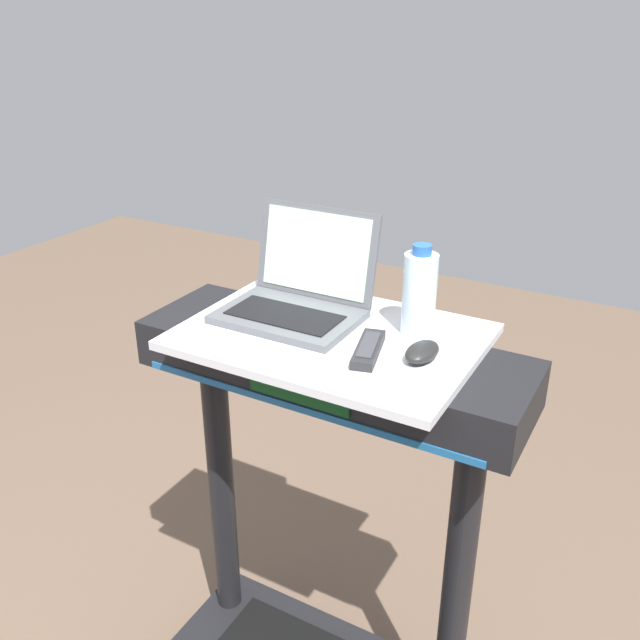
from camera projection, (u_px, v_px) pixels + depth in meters
name	position (u px, v px, depth m)	size (l,w,h in m)	color
desk_board	(331.00, 336.00, 1.52)	(0.64, 0.46, 0.02)	silver
laptop	(298.00, 295.00, 1.59)	(0.31, 0.27, 0.23)	#515459
computer_mouse	(422.00, 352.00, 1.40)	(0.06, 0.10, 0.03)	black
water_bottle	(419.00, 293.00, 1.48)	(0.07, 0.07, 0.20)	silver
tv_remote	(368.00, 349.00, 1.42)	(0.09, 0.17, 0.02)	#232326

